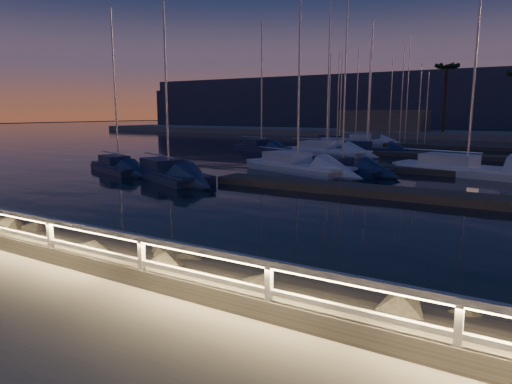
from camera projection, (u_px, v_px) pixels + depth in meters
ground at (222, 306)px, 8.41m from camera, size 400.00×400.00×0.00m
harbor_water at (459, 172)px, 34.85m from camera, size 400.00×440.00×0.60m
guard_rail at (218, 265)px, 8.31m from camera, size 44.11×0.12×1.06m
riprap at (366, 325)px, 7.75m from camera, size 34.80×2.89×1.36m
floating_docks at (462, 163)px, 35.83m from camera, size 22.00×36.00×0.40m
far_shore at (499, 133)px, 70.75m from camera, size 160.00×14.00×5.20m
palm_left at (447, 69)px, 71.36m from camera, size 3.00×3.00×11.20m
distant_hills at (429, 108)px, 131.44m from camera, size 230.00×37.50×18.00m
sailboat_a at (118, 166)px, 31.98m from camera, size 6.66×4.04×11.07m
sailboat_b at (167, 172)px, 28.45m from camera, size 8.17×5.21×13.58m
sailboat_c at (340, 167)px, 31.69m from camera, size 7.42×4.38×12.18m
sailboat_e at (260, 147)px, 48.50m from camera, size 7.99×5.04×13.34m
sailboat_f at (295, 165)px, 31.98m from camera, size 8.99×5.22×14.81m
sailboat_g at (463, 168)px, 30.29m from camera, size 9.81×4.95×16.04m
sailboat_i at (365, 149)px, 45.98m from camera, size 7.83×4.69×13.00m
sailboat_j at (324, 150)px, 44.44m from camera, size 8.98×4.21×14.77m
sailboat_m at (365, 140)px, 61.38m from camera, size 7.24×2.49×12.22m
sailboat_n at (338, 144)px, 54.92m from camera, size 7.14×3.55×11.73m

